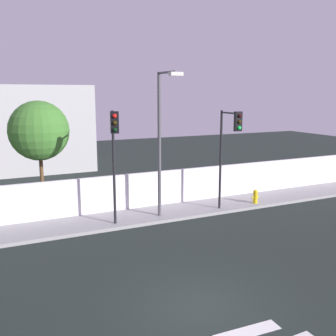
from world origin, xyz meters
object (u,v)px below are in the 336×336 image
(traffic_light_left, at_px, (229,139))
(fire_hydrant, at_px, (255,196))
(roadside_tree_midleft, at_px, (39,131))
(traffic_light_center, at_px, (114,144))
(street_lamp_curbside, at_px, (162,134))

(traffic_light_left, bearing_deg, fire_hydrant, 18.15)
(fire_hydrant, distance_m, roadside_tree_midleft, 11.55)
(traffic_light_left, distance_m, fire_hydrant, 4.04)
(roadside_tree_midleft, bearing_deg, traffic_light_left, -24.01)
(traffic_light_left, relative_size, traffic_light_center, 0.98)
(fire_hydrant, relative_size, roadside_tree_midleft, 0.13)
(traffic_light_center, bearing_deg, fire_hydrant, 3.30)
(street_lamp_curbside, relative_size, fire_hydrant, 9.03)
(traffic_light_left, xyz_separation_m, roadside_tree_midleft, (-8.27, 3.68, 0.42))
(traffic_light_center, distance_m, fire_hydrant, 8.60)
(traffic_light_center, bearing_deg, street_lamp_curbside, 11.00)
(roadside_tree_midleft, bearing_deg, street_lamp_curbside, -30.11)
(traffic_light_left, distance_m, roadside_tree_midleft, 9.06)
(fire_hydrant, xyz_separation_m, roadside_tree_midleft, (-10.55, 2.93, 3.66))
(traffic_light_left, relative_size, street_lamp_curbside, 0.74)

